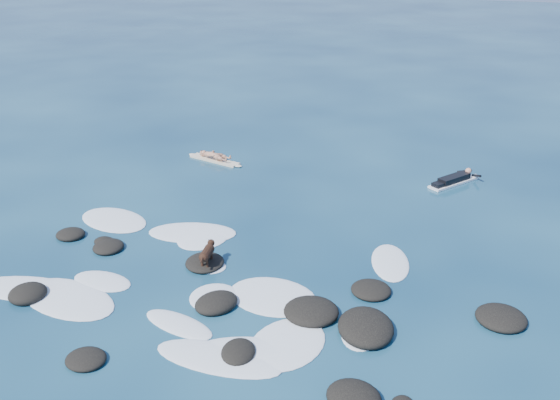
% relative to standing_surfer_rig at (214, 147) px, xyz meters
% --- Properties ---
extents(ground, '(160.00, 160.00, 0.00)m').
position_rel_standing_surfer_rig_xyz_m(ground, '(5.23, -9.09, -0.66)').
color(ground, '#0A2642').
rests_on(ground, ground).
extents(reef_rocks, '(15.14, 6.49, 0.52)m').
position_rel_standing_surfer_rig_xyz_m(reef_rocks, '(6.15, -10.34, -0.56)').
color(reef_rocks, black).
rests_on(reef_rocks, ground).
extents(breaking_foam, '(12.18, 7.87, 0.12)m').
position_rel_standing_surfer_rig_xyz_m(breaking_foam, '(3.53, -9.80, -0.65)').
color(breaking_foam, white).
rests_on(breaking_foam, ground).
extents(standing_surfer_rig, '(2.92, 1.15, 1.68)m').
position_rel_standing_surfer_rig_xyz_m(standing_surfer_rig, '(0.00, 0.00, 0.00)').
color(standing_surfer_rig, beige).
rests_on(standing_surfer_rig, ground).
extents(paddling_surfer_rig, '(2.00, 2.42, 0.47)m').
position_rel_standing_surfer_rig_xyz_m(paddling_surfer_rig, '(10.25, 0.62, -0.50)').
color(paddling_surfer_rig, white).
rests_on(paddling_surfer_rig, ground).
extents(dog, '(0.40, 1.23, 0.78)m').
position_rel_standing_surfer_rig_xyz_m(dog, '(3.57, -8.67, -0.15)').
color(dog, black).
rests_on(dog, ground).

